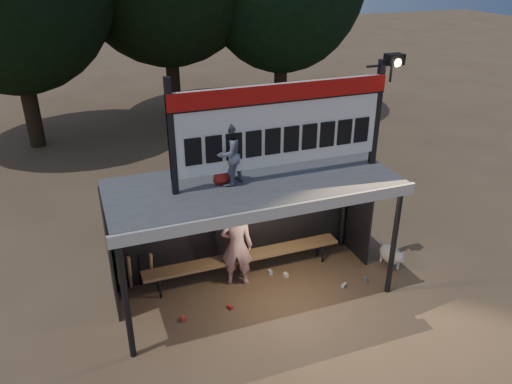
# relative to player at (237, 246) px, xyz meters

# --- Properties ---
(ground) EXTENTS (80.00, 80.00, 0.00)m
(ground) POSITION_rel_player_xyz_m (0.20, -0.38, -0.84)
(ground) COLOR brown
(ground) RESTS_ON ground
(player) EXTENTS (0.72, 0.61, 1.68)m
(player) POSITION_rel_player_xyz_m (0.00, 0.00, 0.00)
(player) COLOR white
(player) RESTS_ON ground
(child_a) EXTENTS (0.68, 0.66, 1.11)m
(child_a) POSITION_rel_player_xyz_m (-0.22, -0.33, 2.04)
(child_a) COLOR slate
(child_a) RESTS_ON dugout_shelter
(child_b) EXTENTS (0.42, 0.28, 0.84)m
(child_b) POSITION_rel_player_xyz_m (-0.33, -0.25, 1.90)
(child_b) COLOR #AB241A
(child_b) RESTS_ON dugout_shelter
(dugout_shelter) EXTENTS (5.10, 2.08, 2.32)m
(dugout_shelter) POSITION_rel_player_xyz_m (0.20, -0.14, 1.01)
(dugout_shelter) COLOR #414144
(dugout_shelter) RESTS_ON ground
(scoreboard_assembly) EXTENTS (4.10, 0.27, 1.99)m
(scoreboard_assembly) POSITION_rel_player_xyz_m (0.76, -0.39, 2.49)
(scoreboard_assembly) COLOR black
(scoreboard_assembly) RESTS_ON dugout_shelter
(bench) EXTENTS (4.00, 0.35, 0.48)m
(bench) POSITION_rel_player_xyz_m (0.20, 0.17, -0.41)
(bench) COLOR olive
(bench) RESTS_ON ground
(dog) EXTENTS (0.36, 0.81, 0.49)m
(dog) POSITION_rel_player_xyz_m (3.14, -0.58, -0.56)
(dog) COLOR beige
(dog) RESTS_ON ground
(bats) EXTENTS (0.68, 0.35, 0.84)m
(bats) POSITION_rel_player_xyz_m (-1.88, 0.44, -0.41)
(bats) COLOR #9B7348
(bats) RESTS_ON ground
(litter) EXTENTS (3.73, 1.01, 0.08)m
(litter) POSITION_rel_player_xyz_m (0.70, -0.54, -0.80)
(litter) COLOR red
(litter) RESTS_ON ground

